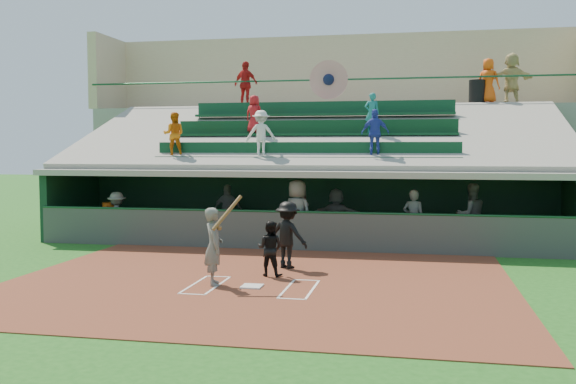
% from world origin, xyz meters
% --- Properties ---
extents(ground, '(100.00, 100.00, 0.00)m').
position_xyz_m(ground, '(0.00, 0.00, 0.00)').
color(ground, '#1C5518').
rests_on(ground, ground).
extents(dirt_slab, '(11.00, 9.00, 0.02)m').
position_xyz_m(dirt_slab, '(0.00, 0.50, 0.01)').
color(dirt_slab, brown).
rests_on(dirt_slab, ground).
extents(home_plate, '(0.43, 0.43, 0.03)m').
position_xyz_m(home_plate, '(0.00, 0.00, 0.04)').
color(home_plate, silver).
rests_on(home_plate, dirt_slab).
extents(batters_box_chalk, '(2.65, 1.85, 0.01)m').
position_xyz_m(batters_box_chalk, '(0.00, 0.00, 0.02)').
color(batters_box_chalk, silver).
rests_on(batters_box_chalk, dirt_slab).
extents(dugout_floor, '(16.00, 3.50, 0.04)m').
position_xyz_m(dugout_floor, '(0.00, 6.75, 0.02)').
color(dugout_floor, gray).
rests_on(dugout_floor, ground).
extents(concourse_slab, '(20.00, 3.00, 4.60)m').
position_xyz_m(concourse_slab, '(0.00, 13.50, 2.30)').
color(concourse_slab, gray).
rests_on(concourse_slab, ground).
extents(grandstand, '(20.40, 10.40, 7.80)m').
position_xyz_m(grandstand, '(-0.01, 10.51, 2.26)').
color(grandstand, '#454945').
rests_on(grandstand, ground).
extents(batter_at_plate, '(0.93, 0.78, 1.95)m').
position_xyz_m(batter_at_plate, '(-0.85, 0.05, 0.87)').
color(batter_at_plate, '#535551').
rests_on(batter_at_plate, dirt_slab).
extents(catcher, '(0.68, 0.56, 1.27)m').
position_xyz_m(catcher, '(0.11, 1.22, 0.66)').
color(catcher, black).
rests_on(catcher, dirt_slab).
extents(home_umpire, '(1.20, 0.96, 1.63)m').
position_xyz_m(home_umpire, '(0.32, 2.28, 0.84)').
color(home_umpire, black).
rests_on(home_umpire, dirt_slab).
extents(dugout_bench, '(15.58, 2.62, 0.47)m').
position_xyz_m(dugout_bench, '(0.05, 8.11, 0.28)').
color(dugout_bench, '#976537').
rests_on(dugout_bench, dugout_floor).
extents(white_table, '(1.02, 0.86, 0.77)m').
position_xyz_m(white_table, '(-6.15, 5.88, 0.43)').
color(white_table, white).
rests_on(white_table, dugout_floor).
extents(water_cooler, '(0.41, 0.41, 0.41)m').
position_xyz_m(water_cooler, '(-6.20, 5.81, 1.02)').
color(water_cooler, '#CD4F0C').
rests_on(water_cooler, white_table).
extents(dugout_player_a, '(1.13, 0.84, 1.56)m').
position_xyz_m(dugout_player_a, '(-5.69, 5.32, 0.82)').
color(dugout_player_a, '#50534E').
rests_on(dugout_player_a, dugout_floor).
extents(dugout_player_b, '(1.04, 0.49, 1.73)m').
position_xyz_m(dugout_player_b, '(-2.64, 7.06, 0.90)').
color(dugout_player_b, '#5E625C').
rests_on(dugout_player_b, dugout_floor).
extents(dugout_player_c, '(1.15, 0.99, 1.98)m').
position_xyz_m(dugout_player_c, '(-0.03, 5.43, 1.03)').
color(dugout_player_c, '#545752').
rests_on(dugout_player_c, dugout_floor).
extents(dugout_player_d, '(1.59, 0.66, 1.67)m').
position_xyz_m(dugout_player_d, '(0.96, 6.75, 0.87)').
color(dugout_player_d, '#5C5F5A').
rests_on(dugout_player_d, dugout_floor).
extents(dugout_player_e, '(0.69, 0.52, 1.71)m').
position_xyz_m(dugout_player_e, '(3.33, 5.94, 0.90)').
color(dugout_player_e, '#60645E').
rests_on(dugout_player_e, dugout_floor).
extents(dugout_player_f, '(1.08, 0.95, 1.87)m').
position_xyz_m(dugout_player_f, '(5.00, 6.54, 0.98)').
color(dugout_player_f, '#565954').
rests_on(dugout_player_f, dugout_floor).
extents(trash_bin, '(0.60, 0.60, 0.90)m').
position_xyz_m(trash_bin, '(5.59, 12.26, 5.05)').
color(trash_bin, black).
rests_on(trash_bin, concourse_slab).
extents(concourse_staff_a, '(1.15, 0.77, 1.82)m').
position_xyz_m(concourse_staff_a, '(-3.37, 12.12, 5.51)').
color(concourse_staff_a, red).
rests_on(concourse_staff_a, concourse_slab).
extents(concourse_staff_b, '(0.97, 0.80, 1.71)m').
position_xyz_m(concourse_staff_b, '(5.99, 12.28, 5.45)').
color(concourse_staff_b, '#DE4C0D').
rests_on(concourse_staff_b, concourse_slab).
extents(concourse_staff_c, '(1.91, 1.04, 1.96)m').
position_xyz_m(concourse_staff_c, '(6.89, 12.84, 5.58)').
color(concourse_staff_c, tan).
rests_on(concourse_staff_c, concourse_slab).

